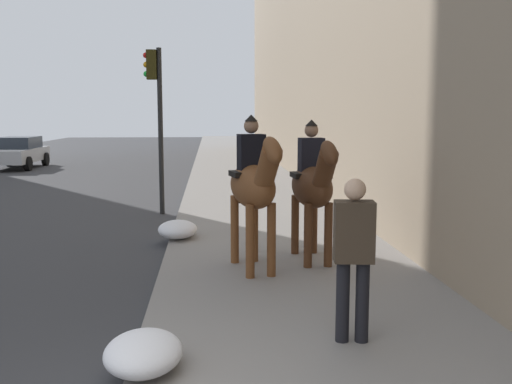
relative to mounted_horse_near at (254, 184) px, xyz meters
name	(u,v)px	position (x,y,z in m)	size (l,w,h in m)	color
mounted_horse_near	(254,184)	(0.00, 0.00, 0.00)	(2.13, 0.85, 2.34)	brown
mounted_horse_far	(313,184)	(0.49, -0.97, -0.07)	(2.15, 0.67, 2.26)	#4C2B16
pedestrian_greeting	(354,249)	(-2.82, -0.81, -0.34)	(0.31, 0.43, 1.70)	black
car_near_lane	(18,152)	(18.84, 9.42, -0.68)	(4.30, 1.94, 1.44)	#B7BABF
traffic_light_near_curb	(156,104)	(5.84, 1.92, 1.27)	(0.20, 0.44, 4.04)	black
snow_pile_near	(143,353)	(-3.33, 1.27, -1.15)	(0.94, 0.72, 0.32)	white
snow_pile_far	(178,229)	(2.43, 1.27, -1.15)	(0.96, 0.74, 0.33)	white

